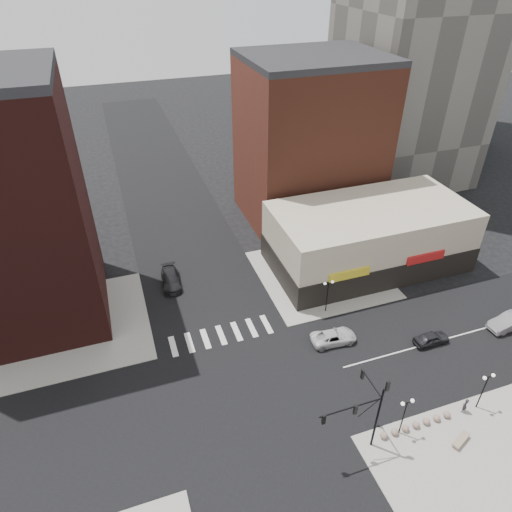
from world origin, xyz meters
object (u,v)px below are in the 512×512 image
street_lamp_se_b (486,383)px  stone_bench (461,440)px  silver_sedan (510,321)px  pedestrian (465,405)px  street_lamp_ne (328,289)px  white_suv (334,337)px  traffic_signal (366,407)px  dark_sedan_north (171,279)px  street_lamp_se_a (406,409)px  dark_sedan_east (431,338)px

street_lamp_se_b → stone_bench: street_lamp_se_b is taller
silver_sedan → pedestrian: pedestrian is taller
street_lamp_ne → pedestrian: 17.10m
street_lamp_se_b → white_suv: bearing=125.8°
traffic_signal → street_lamp_ne: traffic_signal is taller
street_lamp_ne → stone_bench: bearing=-79.9°
dark_sedan_north → stone_bench: bearing=-53.3°
street_lamp_se_a → white_suv: 11.81m
traffic_signal → street_lamp_se_b: traffic_signal is taller
white_suv → silver_sedan: silver_sedan is taller
dark_sedan_east → pedestrian: size_ratio=2.36×
pedestrian → stone_bench: (-2.25, -2.41, -0.56)m
street_lamp_se_b → dark_sedan_east: bearing=82.1°
silver_sedan → stone_bench: size_ratio=2.41×
street_lamp_se_a → dark_sedan_east: bearing=41.5°
stone_bench → pedestrian: bearing=23.6°
white_suv → stone_bench: bearing=-157.5°
street_lamp_ne → pedestrian: street_lamp_ne is taller
street_lamp_se_b → silver_sedan: (10.53, 7.34, -2.47)m
street_lamp_se_a → street_lamp_ne: same height
traffic_signal → white_suv: bearing=73.1°
street_lamp_se_b → silver_sedan: street_lamp_se_b is taller
street_lamp_se_a → street_lamp_ne: bearing=86.4°
dark_sedan_east → street_lamp_se_a: bearing=132.0°
street_lamp_se_a → stone_bench: (4.29, -2.41, -2.92)m
street_lamp_se_b → dark_sedan_north: bearing=130.3°
street_lamp_se_b → silver_sedan: size_ratio=0.84×
white_suv → pedestrian: 13.40m
street_lamp_se_b → dark_sedan_north: street_lamp_se_b is taller
traffic_signal → dark_sedan_east: 15.72m
street_lamp_se_a → dark_sedan_north: bearing=118.6°
traffic_signal → dark_sedan_north: size_ratio=1.49×
dark_sedan_east → dark_sedan_north: dark_sedan_north is taller
pedestrian → dark_sedan_north: bearing=-72.3°
dark_sedan_east → stone_bench: (-4.84, -10.48, -0.28)m
street_lamp_ne → dark_sedan_east: size_ratio=1.09×
street_lamp_se_a → street_lamp_se_b: 8.00m
silver_sedan → white_suv: bearing=-105.6°
white_suv → traffic_signal: bearing=167.3°
street_lamp_se_a → silver_sedan: street_lamp_se_a is taller
dark_sedan_east → silver_sedan: 9.43m
traffic_signal → pedestrian: (10.31, -0.17, -4.04)m
dark_sedan_east → stone_bench: bearing=155.7°
traffic_signal → street_lamp_se_b: 11.88m
white_suv → street_lamp_ne: bearing=-12.2°
pedestrian → white_suv: bearing=-79.9°
traffic_signal → silver_sedan: bearing=17.8°
street_lamp_ne → dark_sedan_north: 18.98m
street_lamp_se_b → stone_bench: 5.30m
traffic_signal → pedestrian: 11.07m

